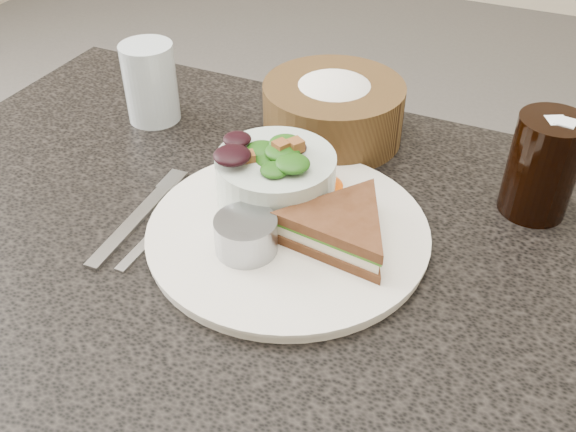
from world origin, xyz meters
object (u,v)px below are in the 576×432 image
Objects in this scene: dinner_plate at (288,233)px; sandwich at (341,229)px; dressing_ramekin at (246,235)px; cola_glass at (544,162)px; salad_bowl at (276,170)px; bread_basket at (333,102)px; water_glass at (150,83)px.

sandwich is (0.06, -0.00, 0.03)m from dinner_plate.
dressing_ramekin is 0.34m from cola_glass.
sandwich is 2.27× the size of dressing_ramekin.
sandwich is at bearing -0.21° from dinner_plate.
salad_bowl is 0.30m from cola_glass.
cola_glass is at bearing 34.69° from dinner_plate.
cola_glass reaches higher than dressing_ramekin.
water_glass is (-0.25, -0.06, 0.00)m from bread_basket.
water_glass is (-0.34, 0.16, 0.02)m from sandwich.
bread_basket reaches higher than dinner_plate.
cola_glass is at bearing 23.89° from salad_bowl.
water_glass is at bearing -167.19° from bread_basket.
cola_glass is at bearing 39.34° from dressing_ramekin.
sandwich is at bearing 30.37° from dressing_ramekin.
water_glass reaches higher than dinner_plate.
water_glass is at bearing 162.03° from sandwich.
sandwich and dressing_ramekin have the same top height.
salad_bowl is 1.23× the size of water_glass.
salad_bowl is 0.28m from water_glass.
cola_glass is 1.19× the size of water_glass.
dinner_plate is 2.05× the size of sandwich.
dressing_ramekin is 0.35× the size of bread_basket.
cola_glass reaches higher than sandwich.
dinner_plate is 0.07m from sandwich.
water_glass is at bearing 140.34° from dressing_ramekin.
dinner_plate is at bearing -172.78° from sandwich.
salad_bowl is 2.07× the size of dressing_ramekin.
salad_bowl is at bearing -90.47° from bread_basket.
dressing_ramekin is (-0.02, -0.05, 0.03)m from dinner_plate.
dressing_ramekin is at bearing -39.66° from water_glass.
dinner_plate is 0.06m from dressing_ramekin.
cola_glass reaches higher than dinner_plate.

